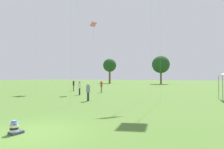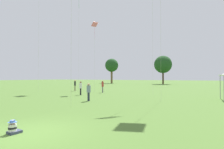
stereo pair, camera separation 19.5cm
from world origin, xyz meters
TOP-DOWN VIEW (x-y plane):
  - ground_plane at (0.00, 0.00)m, footprint 300.00×300.00m
  - seated_toddler at (-0.53, -0.34)m, footprint 0.41×0.50m
  - person_standing_0 at (-12.45, 17.89)m, footprint 0.40×0.40m
  - person_standing_1 at (-7.60, 13.09)m, footprint 0.42×0.42m
  - person_standing_3 at (-3.45, 8.93)m, footprint 0.47×0.47m
  - person_standing_5 at (-6.89, 17.35)m, footprint 0.44×0.44m
  - kite_4 at (-8.62, 17.85)m, footprint 1.00×1.09m
  - distant_tree_0 at (-25.50, 55.85)m, footprint 5.16×5.16m
  - distant_tree_1 at (-5.94, 56.42)m, footprint 5.99×5.99m

SIDE VIEW (x-z plane):
  - ground_plane at x=0.00m, z-range 0.00..0.00m
  - seated_toddler at x=-0.53m, z-range -0.05..0.50m
  - person_standing_3 at x=-3.45m, z-range 0.15..1.81m
  - person_standing_1 at x=-7.60m, z-range 0.18..1.92m
  - person_standing_5 at x=-6.89m, z-range 0.19..1.99m
  - person_standing_0 at x=-12.45m, z-range 0.21..2.03m
  - distant_tree_1 at x=-5.94m, z-range 1.84..11.57m
  - distant_tree_0 at x=-25.50m, z-range 2.14..11.79m
  - kite_4 at x=-8.62m, z-range 4.65..15.37m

